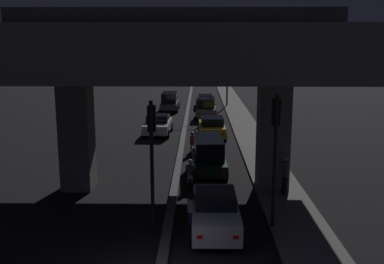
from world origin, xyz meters
TOP-DOWN VIEW (x-y plane):
  - median_divider at (0.00, 35.00)m, footprint 0.35×126.00m
  - sidewalk_right at (4.94, 28.00)m, footprint 2.24×126.00m
  - elevated_overpass at (0.00, 9.27)m, footprint 15.36×12.33m
  - traffic_light_left_of_median at (-0.58, 4.61)m, footprint 0.30×0.49m
  - traffic_light_right_of_median at (3.92, 4.61)m, footprint 0.30×0.49m
  - street_lamp at (3.82, 36.96)m, footprint 2.57×0.32m
  - car_white_lead at (1.76, 4.43)m, footprint 1.83×4.51m
  - car_dark_green_second at (1.66, 12.26)m, footprint 1.99×4.80m
  - car_taxi_yellow_third at (2.09, 20.99)m, footprint 2.06×4.18m
  - car_grey_fourth at (1.81, 29.48)m, footprint 2.00×4.15m
  - car_dark_blue_fifth at (1.79, 36.29)m, footprint 1.97×4.62m
  - car_white_lead_oncoming at (-1.98, 22.06)m, footprint 2.11×4.32m
  - car_grey_second_oncoming at (-1.85, 33.92)m, footprint 1.86×4.40m
  - motorcycle_blue_filtering_near at (0.87, 4.51)m, footprint 0.34×1.90m
  - motorcycle_white_filtering_mid at (0.73, 9.53)m, footprint 0.32×1.89m
  - motorcycle_red_filtering_far at (0.72, 16.17)m, footprint 0.32×1.75m
  - pedestrian_on_sidewalk at (5.03, 8.12)m, footprint 0.32×0.32m

SIDE VIEW (x-z plane):
  - sidewalk_right at x=4.94m, z-range 0.00..0.14m
  - median_divider at x=0.00m, z-range 0.00..0.24m
  - motorcycle_white_filtering_mid at x=0.73m, z-range -0.10..1.27m
  - motorcycle_red_filtering_far at x=0.72m, z-range -0.09..1.28m
  - motorcycle_blue_filtering_near at x=0.87m, z-range -0.10..1.31m
  - car_dark_blue_fifth at x=1.79m, z-range 0.05..1.42m
  - car_white_lead_oncoming at x=-1.98m, z-range 0.00..1.50m
  - car_white_lead at x=1.76m, z-range 0.02..1.52m
  - car_taxi_yellow_third at x=2.09m, z-range 0.01..1.54m
  - car_grey_fourth at x=1.81m, z-range 0.02..1.85m
  - car_dark_green_second at x=1.66m, z-range 0.04..1.89m
  - car_grey_second_oncoming at x=-1.85m, z-range 0.05..1.92m
  - pedestrian_on_sidewalk at x=5.03m, z-range 0.16..1.91m
  - traffic_light_left_of_median at x=-0.58m, z-range 0.89..5.76m
  - traffic_light_right_of_median at x=3.92m, z-range 0.93..6.04m
  - street_lamp at x=3.82m, z-range 0.78..9.76m
  - elevated_overpass at x=0.00m, z-range 2.12..10.56m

